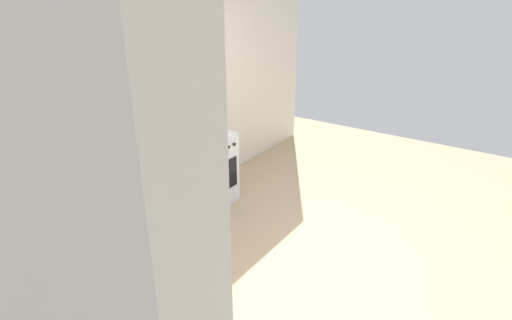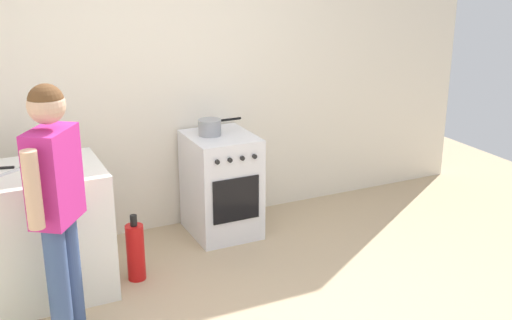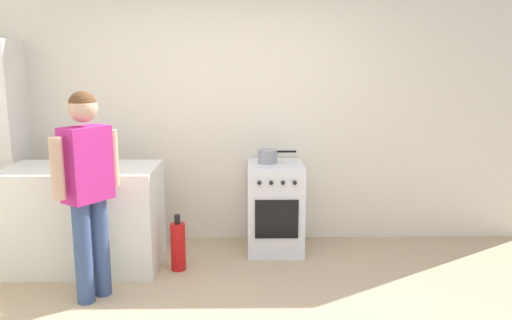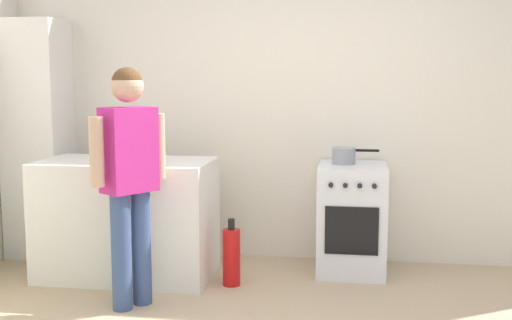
{
  "view_description": "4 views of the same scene",
  "coord_description": "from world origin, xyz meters",
  "px_view_note": "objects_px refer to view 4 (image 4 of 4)",
  "views": [
    {
      "loc": [
        -2.82,
        -1.37,
        2.34
      ],
      "look_at": [
        0.01,
        0.62,
        0.88
      ],
      "focal_mm": 28.0,
      "sensor_mm": 36.0,
      "label": 1
    },
    {
      "loc": [
        -1.54,
        -3.01,
        2.3
      ],
      "look_at": [
        0.21,
        0.62,
        0.95
      ],
      "focal_mm": 45.0,
      "sensor_mm": 36.0,
      "label": 2
    },
    {
      "loc": [
        0.1,
        -3.03,
        1.79
      ],
      "look_at": [
        0.16,
        1.0,
        1.0
      ],
      "focal_mm": 35.0,
      "sensor_mm": 36.0,
      "label": 3
    },
    {
      "loc": [
        0.35,
        -3.4,
        1.53
      ],
      "look_at": [
        -0.29,
        0.76,
        0.98
      ],
      "focal_mm": 45.0,
      "sensor_mm": 36.0,
      "label": 4
    }
  ],
  "objects_px": {
    "pot": "(344,156)",
    "person": "(129,167)",
    "oven_left": "(352,218)",
    "knife_chef": "(127,158)",
    "knife_bread": "(139,160)",
    "fire_extinguisher": "(231,256)",
    "knife_paring": "(153,164)",
    "larder_cabinet": "(38,139)"
  },
  "relations": [
    {
      "from": "pot",
      "to": "person",
      "type": "distance_m",
      "value": 1.73
    },
    {
      "from": "oven_left",
      "to": "person",
      "type": "distance_m",
      "value": 1.84
    },
    {
      "from": "knife_chef",
      "to": "knife_bread",
      "type": "bearing_deg",
      "value": -36.43
    },
    {
      "from": "fire_extinguisher",
      "to": "person",
      "type": "bearing_deg",
      "value": -137.11
    },
    {
      "from": "pot",
      "to": "person",
      "type": "xyz_separation_m",
      "value": [
        -1.37,
        -1.05,
        0.03
      ]
    },
    {
      "from": "pot",
      "to": "knife_paring",
      "type": "distance_m",
      "value": 1.49
    },
    {
      "from": "knife_paring",
      "to": "person",
      "type": "relative_size",
      "value": 0.13
    },
    {
      "from": "fire_extinguisher",
      "to": "oven_left",
      "type": "bearing_deg",
      "value": 28.78
    },
    {
      "from": "oven_left",
      "to": "larder_cabinet",
      "type": "xyz_separation_m",
      "value": [
        -2.65,
        0.1,
        0.57
      ]
    },
    {
      "from": "knife_chef",
      "to": "larder_cabinet",
      "type": "bearing_deg",
      "value": 159.07
    },
    {
      "from": "pot",
      "to": "knife_paring",
      "type": "xyz_separation_m",
      "value": [
        -1.35,
        -0.63,
        -0.01
      ]
    },
    {
      "from": "knife_bread",
      "to": "fire_extinguisher",
      "type": "height_order",
      "value": "knife_bread"
    },
    {
      "from": "oven_left",
      "to": "larder_cabinet",
      "type": "distance_m",
      "value": 2.71
    },
    {
      "from": "knife_chef",
      "to": "oven_left",
      "type": "bearing_deg",
      "value": 8.16
    },
    {
      "from": "pot",
      "to": "fire_extinguisher",
      "type": "distance_m",
      "value": 1.18
    },
    {
      "from": "knife_paring",
      "to": "knife_chef",
      "type": "xyz_separation_m",
      "value": [
        -0.32,
        0.34,
        -0.0
      ]
    },
    {
      "from": "knife_paring",
      "to": "person",
      "type": "distance_m",
      "value": 0.42
    },
    {
      "from": "knife_chef",
      "to": "fire_extinguisher",
      "type": "distance_m",
      "value": 1.13
    },
    {
      "from": "larder_cabinet",
      "to": "knife_bread",
      "type": "bearing_deg",
      "value": -23.11
    },
    {
      "from": "pot",
      "to": "knife_chef",
      "type": "relative_size",
      "value": 1.18
    },
    {
      "from": "knife_chef",
      "to": "larder_cabinet",
      "type": "height_order",
      "value": "larder_cabinet"
    },
    {
      "from": "knife_chef",
      "to": "larder_cabinet",
      "type": "relative_size",
      "value": 0.15
    },
    {
      "from": "pot",
      "to": "knife_chef",
      "type": "distance_m",
      "value": 1.69
    },
    {
      "from": "knife_chef",
      "to": "person",
      "type": "relative_size",
      "value": 0.19
    },
    {
      "from": "knife_chef",
      "to": "person",
      "type": "xyz_separation_m",
      "value": [
        0.29,
        -0.76,
        0.04
      ]
    },
    {
      "from": "knife_paring",
      "to": "larder_cabinet",
      "type": "bearing_deg",
      "value": 150.66
    },
    {
      "from": "oven_left",
      "to": "fire_extinguisher",
      "type": "bearing_deg",
      "value": -151.22
    },
    {
      "from": "knife_bread",
      "to": "person",
      "type": "xyz_separation_m",
      "value": [
        0.16,
        -0.67,
        0.04
      ]
    },
    {
      "from": "knife_paring",
      "to": "larder_cabinet",
      "type": "distance_m",
      "value": 1.42
    },
    {
      "from": "oven_left",
      "to": "pot",
      "type": "bearing_deg",
      "value": 149.94
    },
    {
      "from": "larder_cabinet",
      "to": "oven_left",
      "type": "bearing_deg",
      "value": -2.21
    },
    {
      "from": "oven_left",
      "to": "knife_chef",
      "type": "height_order",
      "value": "knife_chef"
    },
    {
      "from": "knife_bread",
      "to": "fire_extinguisher",
      "type": "distance_m",
      "value": 1.01
    },
    {
      "from": "oven_left",
      "to": "larder_cabinet",
      "type": "height_order",
      "value": "larder_cabinet"
    },
    {
      "from": "person",
      "to": "knife_paring",
      "type": "bearing_deg",
      "value": 86.4
    },
    {
      "from": "knife_chef",
      "to": "larder_cabinet",
      "type": "distance_m",
      "value": 0.99
    },
    {
      "from": "pot",
      "to": "knife_bread",
      "type": "distance_m",
      "value": 1.58
    },
    {
      "from": "knife_bread",
      "to": "larder_cabinet",
      "type": "bearing_deg",
      "value": 156.89
    },
    {
      "from": "knife_paring",
      "to": "oven_left",
      "type": "bearing_deg",
      "value": 22.66
    },
    {
      "from": "pot",
      "to": "fire_extinguisher",
      "type": "xyz_separation_m",
      "value": [
        -0.8,
        -0.52,
        -0.7
      ]
    },
    {
      "from": "pot",
      "to": "knife_bread",
      "type": "bearing_deg",
      "value": -165.88
    },
    {
      "from": "oven_left",
      "to": "knife_chef",
      "type": "bearing_deg",
      "value": -171.84
    }
  ]
}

